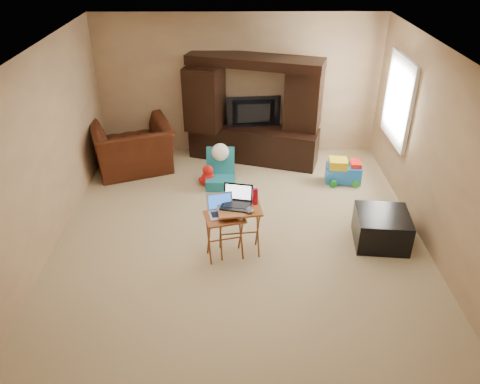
{
  "coord_description": "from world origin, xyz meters",
  "views": [
    {
      "loc": [
        -0.04,
        -5.35,
        3.83
      ],
      "look_at": [
        0.0,
        -0.2,
        0.8
      ],
      "focal_mm": 35.0,
      "sensor_mm": 36.0,
      "label": 1
    }
  ],
  "objects_px": {
    "television": "(254,113)",
    "push_toy": "(344,171)",
    "tray_table_right": "(239,230)",
    "water_bottle": "(255,196)",
    "ottoman": "(381,228)",
    "laptop_right": "(236,198)",
    "mouse_right": "(250,210)",
    "recliner": "(133,148)",
    "mouse_left": "(240,217)",
    "plush_toy": "(208,175)",
    "tray_table_left": "(225,237)",
    "child_rocker": "(220,169)",
    "entertainment_center": "(254,110)",
    "laptop_left": "(222,207)"
  },
  "relations": [
    {
      "from": "push_toy",
      "to": "laptop_left",
      "type": "relative_size",
      "value": 1.78
    },
    {
      "from": "push_toy",
      "to": "child_rocker",
      "type": "bearing_deg",
      "value": -170.55
    },
    {
      "from": "television",
      "to": "mouse_right",
      "type": "xyz_separation_m",
      "value": [
        -0.14,
        -2.86,
        -0.16
      ]
    },
    {
      "from": "recliner",
      "to": "mouse_left",
      "type": "xyz_separation_m",
      "value": [
        1.82,
        -2.53,
        0.23
      ]
    },
    {
      "from": "recliner",
      "to": "laptop_right",
      "type": "xyz_separation_m",
      "value": [
        1.78,
        -2.36,
        0.41
      ]
    },
    {
      "from": "entertainment_center",
      "to": "laptop_left",
      "type": "xyz_separation_m",
      "value": [
        -0.49,
        -2.83,
        -0.19
      ]
    },
    {
      "from": "recliner",
      "to": "tray_table_left",
      "type": "relative_size",
      "value": 2.06
    },
    {
      "from": "tray_table_left",
      "to": "water_bottle",
      "type": "bearing_deg",
      "value": 8.19
    },
    {
      "from": "recliner",
      "to": "laptop_right",
      "type": "relative_size",
      "value": 3.47
    },
    {
      "from": "recliner",
      "to": "water_bottle",
      "type": "bearing_deg",
      "value": 110.54
    },
    {
      "from": "ottoman",
      "to": "laptop_right",
      "type": "relative_size",
      "value": 1.86
    },
    {
      "from": "laptop_left",
      "to": "entertainment_center",
      "type": "bearing_deg",
      "value": 66.67
    },
    {
      "from": "child_rocker",
      "to": "plush_toy",
      "type": "distance_m",
      "value": 0.24
    },
    {
      "from": "tray_table_right",
      "to": "entertainment_center",
      "type": "bearing_deg",
      "value": 77.09
    },
    {
      "from": "mouse_right",
      "to": "entertainment_center",
      "type": "bearing_deg",
      "value": 87.16
    },
    {
      "from": "ottoman",
      "to": "tray_table_left",
      "type": "relative_size",
      "value": 1.1
    },
    {
      "from": "child_rocker",
      "to": "ottoman",
      "type": "distance_m",
      "value": 2.71
    },
    {
      "from": "recliner",
      "to": "laptop_left",
      "type": "xyz_separation_m",
      "value": [
        1.6,
        -2.43,
        0.33
      ]
    },
    {
      "from": "television",
      "to": "mouse_right",
      "type": "bearing_deg",
      "value": 81.8
    },
    {
      "from": "plush_toy",
      "to": "push_toy",
      "type": "bearing_deg",
      "value": 1.97
    },
    {
      "from": "entertainment_center",
      "to": "tray_table_left",
      "type": "height_order",
      "value": "entertainment_center"
    },
    {
      "from": "laptop_left",
      "to": "laptop_right",
      "type": "xyz_separation_m",
      "value": [
        0.17,
        0.07,
        0.08
      ]
    },
    {
      "from": "ottoman",
      "to": "child_rocker",
      "type": "bearing_deg",
      "value": 144.8
    },
    {
      "from": "entertainment_center",
      "to": "mouse_left",
      "type": "distance_m",
      "value": 2.96
    },
    {
      "from": "plush_toy",
      "to": "mouse_right",
      "type": "xyz_separation_m",
      "value": [
        0.63,
        -1.93,
        0.55
      ]
    },
    {
      "from": "mouse_left",
      "to": "tray_table_right",
      "type": "bearing_deg",
      "value": 92.41
    },
    {
      "from": "laptop_left",
      "to": "water_bottle",
      "type": "bearing_deg",
      "value": 3.69
    },
    {
      "from": "entertainment_center",
      "to": "push_toy",
      "type": "bearing_deg",
      "value": -14.21
    },
    {
      "from": "television",
      "to": "laptop_left",
      "type": "relative_size",
      "value": 2.9
    },
    {
      "from": "television",
      "to": "recliner",
      "type": "bearing_deg",
      "value": 4.36
    },
    {
      "from": "child_rocker",
      "to": "laptop_left",
      "type": "xyz_separation_m",
      "value": [
        0.08,
        -1.83,
        0.44
      ]
    },
    {
      "from": "television",
      "to": "water_bottle",
      "type": "height_order",
      "value": "television"
    },
    {
      "from": "water_bottle",
      "to": "entertainment_center",
      "type": "bearing_deg",
      "value": 88.43
    },
    {
      "from": "plush_toy",
      "to": "laptop_right",
      "type": "xyz_separation_m",
      "value": [
        0.46,
        -1.79,
        0.64
      ]
    },
    {
      "from": "ottoman",
      "to": "tray_table_right",
      "type": "xyz_separation_m",
      "value": [
        -1.92,
        -0.22,
        0.13
      ]
    },
    {
      "from": "laptop_right",
      "to": "tray_table_right",
      "type": "bearing_deg",
      "value": -15.26
    },
    {
      "from": "child_rocker",
      "to": "push_toy",
      "type": "bearing_deg",
      "value": 4.4
    },
    {
      "from": "entertainment_center",
      "to": "ottoman",
      "type": "relative_size",
      "value": 3.33
    },
    {
      "from": "child_rocker",
      "to": "laptop_right",
      "type": "xyz_separation_m",
      "value": [
        0.26,
        -1.76,
        0.52
      ]
    },
    {
      "from": "push_toy",
      "to": "mouse_right",
      "type": "xyz_separation_m",
      "value": [
        -1.61,
        -2.01,
        0.52
      ]
    },
    {
      "from": "entertainment_center",
      "to": "plush_toy",
      "type": "distance_m",
      "value": 1.45
    },
    {
      "from": "tray_table_left",
      "to": "push_toy",
      "type": "bearing_deg",
      "value": 31.4
    },
    {
      "from": "child_rocker",
      "to": "plush_toy",
      "type": "bearing_deg",
      "value": 174.46
    },
    {
      "from": "television",
      "to": "push_toy",
      "type": "relative_size",
      "value": 1.63
    },
    {
      "from": "television",
      "to": "tray_table_right",
      "type": "relative_size",
      "value": 1.34
    },
    {
      "from": "push_toy",
      "to": "ottoman",
      "type": "bearing_deg",
      "value": -77.25
    },
    {
      "from": "mouse_left",
      "to": "push_toy",
      "type": "bearing_deg",
      "value": 49.6
    },
    {
      "from": "entertainment_center",
      "to": "tray_table_right",
      "type": "distance_m",
      "value": 2.85
    },
    {
      "from": "tray_table_right",
      "to": "water_bottle",
      "type": "xyz_separation_m",
      "value": [
        0.2,
        0.08,
        0.46
      ]
    },
    {
      "from": "tray_table_right",
      "to": "water_bottle",
      "type": "bearing_deg",
      "value": 14.52
    }
  ]
}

